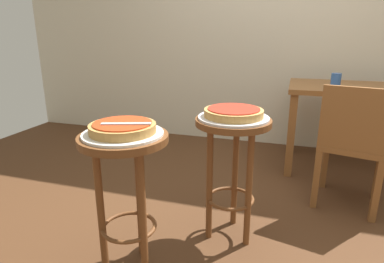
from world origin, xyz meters
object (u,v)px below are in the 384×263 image
stool_foreground (125,171)px  serving_plate_middle (233,118)px  cup_near_edge (336,80)px  pizza_server_knife (126,124)px  serving_plate_foreground (123,134)px  pizza_middle (234,112)px  pizza_foreground (123,128)px  stool_middle (232,150)px  wooden_chair (352,143)px  dining_table (353,100)px

stool_foreground → serving_plate_middle: (0.42, 0.44, 0.19)m
stool_foreground → cup_near_edge: cup_near_edge is taller
serving_plate_middle → pizza_server_knife: pizza_server_knife is taller
stool_foreground → serving_plate_foreground: 0.19m
pizza_middle → cup_near_edge: size_ratio=2.95×
serving_plate_middle → pizza_foreground: bearing=-134.2°
stool_foreground → pizza_server_knife: 0.24m
serving_plate_foreground → cup_near_edge: cup_near_edge is taller
stool_middle → pizza_server_knife: pizza_server_knife is taller
stool_foreground → wooden_chair: wooden_chair is taller
serving_plate_foreground → pizza_middle: size_ratio=1.16×
wooden_chair → stool_middle: bearing=-141.1°
serving_plate_middle → pizza_server_knife: bearing=-130.8°
stool_middle → dining_table: 1.49m
pizza_foreground → stool_middle: pizza_foreground is taller
serving_plate_foreground → cup_near_edge: size_ratio=3.42×
pizza_middle → pizza_server_knife: 0.60m
pizza_foreground → serving_plate_middle: (0.42, 0.44, -0.03)m
pizza_foreground → pizza_server_knife: pizza_server_knife is taller
wooden_chair → pizza_server_knife: (-1.09, -1.02, 0.31)m
stool_foreground → cup_near_edge: 1.95m
stool_foreground → stool_middle: size_ratio=1.00×
wooden_chair → stool_foreground: bearing=-138.3°
cup_near_edge → pizza_server_knife: bearing=-121.5°
wooden_chair → serving_plate_foreground: bearing=-138.3°
wooden_chair → pizza_server_knife: wooden_chair is taller
cup_near_edge → pizza_server_knife: cup_near_edge is taller
stool_middle → serving_plate_foreground: bearing=-134.2°
dining_table → wooden_chair: 0.73m
stool_foreground → wooden_chair: bearing=41.7°
stool_foreground → serving_plate_middle: bearing=45.8°
serving_plate_foreground → pizza_server_knife: bearing=-33.7°
stool_foreground → pizza_middle: (0.42, 0.44, 0.21)m
dining_table → stool_middle: bearing=-121.3°
pizza_server_knife → stool_foreground: bearing=127.4°
pizza_middle → dining_table: bearing=58.7°
stool_foreground → wooden_chair: 1.50m
serving_plate_foreground → pizza_foreground: (0.00, 0.00, 0.03)m
serving_plate_middle → dining_table: (0.77, 1.27, -0.10)m
pizza_middle → dining_table: 1.49m
wooden_chair → cup_near_edge: bearing=97.3°
serving_plate_foreground → pizza_foreground: 0.03m
dining_table → pizza_server_knife: size_ratio=4.69×
pizza_foreground → cup_near_edge: size_ratio=2.79×
serving_plate_foreground → dining_table: 2.09m
dining_table → wooden_chair: bearing=-96.3°
pizza_middle → stool_middle: bearing=0.0°
stool_foreground → dining_table: (1.20, 1.71, 0.08)m
serving_plate_middle → dining_table: 1.49m
dining_table → stool_foreground: bearing=-125.0°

